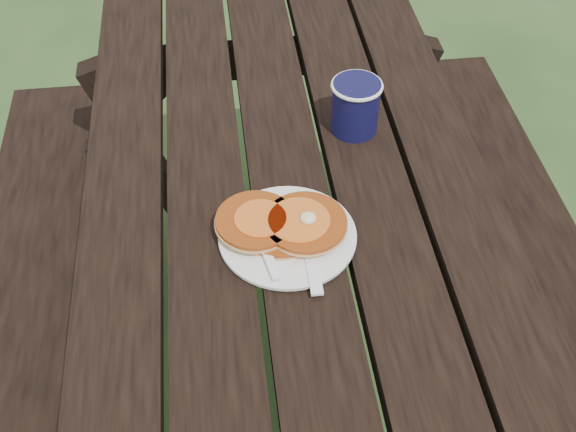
{
  "coord_description": "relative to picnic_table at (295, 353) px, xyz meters",
  "views": [
    {
      "loc": [
        -0.12,
        -0.83,
        1.67
      ],
      "look_at": [
        -0.02,
        -0.01,
        0.8
      ],
      "focal_mm": 45.0,
      "sensor_mm": 36.0,
      "label": 1
    }
  ],
  "objects": [
    {
      "name": "picnic_table",
      "position": [
        0.0,
        0.0,
        0.0
      ],
      "size": [
        1.36,
        1.8,
        0.75
      ],
      "color": "black",
      "rests_on": "ground"
    },
    {
      "name": "knife",
      "position": [
        0.01,
        -0.06,
        0.39
      ],
      "size": [
        0.02,
        0.18,
        0.0
      ],
      "primitive_type": "cube",
      "rotation": [
        0.0,
        0.0,
        -0.01
      ],
      "color": "white",
      "rests_on": "plate"
    },
    {
      "name": "fork",
      "position": [
        -0.06,
        -0.06,
        0.4
      ],
      "size": [
        0.06,
        0.16,
        0.01
      ],
      "primitive_type": null,
      "rotation": [
        0.0,
        0.0,
        0.2
      ],
      "color": "white",
      "rests_on": "plate"
    },
    {
      "name": "pancake_stack",
      "position": [
        -0.03,
        -0.0,
        0.41
      ],
      "size": [
        0.22,
        0.15,
        0.04
      ],
      "rotation": [
        0.0,
        0.0,
        0.09
      ],
      "color": "#9F4311",
      "rests_on": "plate"
    },
    {
      "name": "plate",
      "position": [
        -0.02,
        -0.02,
        0.39
      ],
      "size": [
        0.3,
        0.3,
        0.01
      ],
      "primitive_type": "cylinder",
      "rotation": [
        0.0,
        0.0,
        0.42
      ],
      "color": "white",
      "rests_on": "picnic_table"
    },
    {
      "name": "coffee_cup",
      "position": [
        0.15,
        0.26,
        0.44
      ],
      "size": [
        0.1,
        0.1,
        0.11
      ],
      "rotation": [
        0.0,
        0.0,
        0.35
      ],
      "color": "#0F0E35",
      "rests_on": "picnic_table"
    }
  ]
}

